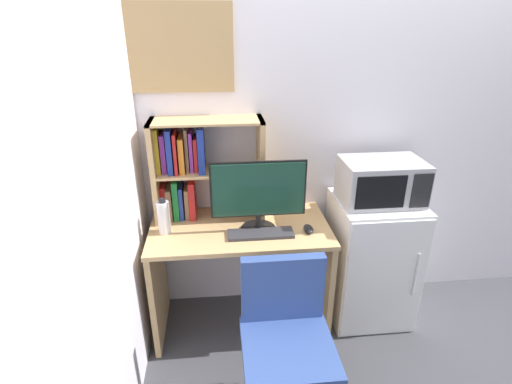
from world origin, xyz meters
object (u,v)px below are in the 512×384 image
at_px(computer_mouse, 308,229).
at_px(water_bottle, 164,217).
at_px(microwave, 381,181).
at_px(mini_fridge, 371,259).
at_px(desk_chair, 286,354).
at_px(wall_corkboard, 180,48).
at_px(monitor, 258,193).
at_px(keyboard, 261,234).
at_px(hutch_bookshelf, 192,168).

bearing_deg(computer_mouse, water_bottle, 174.97).
bearing_deg(microwave, mini_fridge, -90.32).
distance_m(desk_chair, wall_corkboard, 1.81).
bearing_deg(microwave, monitor, -174.09).
relative_size(monitor, keyboard, 1.45).
bearing_deg(monitor, computer_mouse, -9.93).
distance_m(mini_fridge, microwave, 0.59).
bearing_deg(wall_corkboard, monitor, -38.25).
distance_m(hutch_bookshelf, mini_fridge, 1.38).
bearing_deg(mini_fridge, desk_chair, -135.02).
bearing_deg(keyboard, desk_chair, -83.20).
height_order(hutch_bookshelf, mini_fridge, hutch_bookshelf).
distance_m(monitor, mini_fridge, 0.99).
xyz_separation_m(keyboard, wall_corkboard, (-0.44, 0.41, 1.04)).
distance_m(water_bottle, desk_chair, 1.06).
height_order(keyboard, wall_corkboard, wall_corkboard).
xyz_separation_m(keyboard, mini_fridge, (0.79, 0.15, -0.34)).
xyz_separation_m(monitor, microwave, (0.80, 0.08, 0.01)).
distance_m(water_bottle, mini_fridge, 1.44).
relative_size(monitor, water_bottle, 2.54).
relative_size(desk_chair, wall_corkboard, 1.41).
bearing_deg(computer_mouse, monitor, 170.07).
distance_m(keyboard, water_bottle, 0.60).
bearing_deg(keyboard, microwave, 11.01).
distance_m(mini_fridge, desk_chair, 1.03).
xyz_separation_m(keyboard, water_bottle, (-0.58, 0.10, 0.10)).
xyz_separation_m(hutch_bookshelf, water_bottle, (-0.18, -0.22, -0.23)).
height_order(water_bottle, wall_corkboard, wall_corkboard).
xyz_separation_m(water_bottle, desk_chair, (0.65, -0.67, -0.49)).
bearing_deg(wall_corkboard, keyboard, -43.22).
height_order(keyboard, water_bottle, water_bottle).
bearing_deg(desk_chair, hutch_bookshelf, 118.16).
relative_size(water_bottle, desk_chair, 0.26).
height_order(monitor, microwave, monitor).
distance_m(computer_mouse, mini_fridge, 0.62).
xyz_separation_m(mini_fridge, desk_chair, (-0.72, -0.72, -0.06)).
distance_m(hutch_bookshelf, computer_mouse, 0.83).
bearing_deg(desk_chair, microwave, 45.10).
bearing_deg(water_bottle, desk_chair, -45.72).
relative_size(keyboard, water_bottle, 1.75).
bearing_deg(microwave, keyboard, -168.99).
distance_m(computer_mouse, microwave, 0.57).
xyz_separation_m(keyboard, desk_chair, (0.07, -0.57, -0.40)).
bearing_deg(monitor, wall_corkboard, 141.75).
bearing_deg(microwave, desk_chair, -134.90).
distance_m(hutch_bookshelf, monitor, 0.47).
height_order(water_bottle, mini_fridge, water_bottle).
height_order(keyboard, mini_fridge, mini_fridge).
distance_m(computer_mouse, wall_corkboard, 1.33).
distance_m(keyboard, mini_fridge, 0.87).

